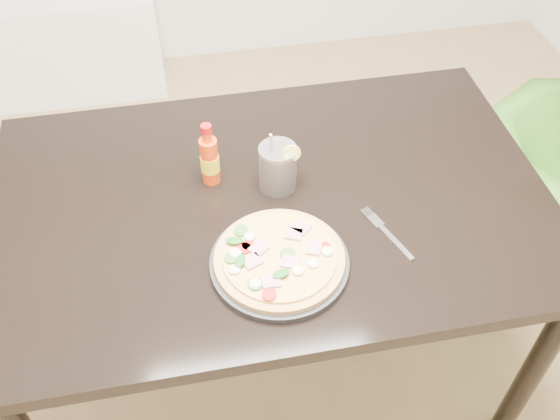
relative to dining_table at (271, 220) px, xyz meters
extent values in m
cube|color=black|center=(0.00, 0.00, 0.06)|extent=(1.40, 0.90, 0.04)
cylinder|color=black|center=(0.64, -0.39, -0.31)|extent=(0.06, 0.06, 0.71)
cylinder|color=black|center=(-0.64, 0.39, -0.31)|extent=(0.06, 0.06, 0.71)
cylinder|color=black|center=(0.64, 0.39, -0.31)|extent=(0.06, 0.06, 0.71)
cylinder|color=black|center=(-0.02, -0.21, 0.09)|extent=(0.32, 0.32, 0.02)
cylinder|color=#DAB662|center=(-0.02, -0.21, 0.11)|extent=(0.30, 0.30, 0.01)
cylinder|color=#D5BD5C|center=(-0.02, -0.21, 0.12)|extent=(0.26, 0.26, 0.01)
cube|color=#CF8193|center=(-0.05, -0.29, 0.12)|extent=(0.04, 0.03, 0.01)
cube|color=#CF8193|center=(0.04, -0.15, 0.12)|extent=(0.05, 0.05, 0.01)
cube|color=#CF8193|center=(0.06, -0.21, 0.12)|extent=(0.05, 0.05, 0.01)
cube|color=#CF8193|center=(0.00, -0.24, 0.12)|extent=(0.05, 0.05, 0.01)
cube|color=#CF8193|center=(0.02, -0.16, 0.12)|extent=(0.05, 0.05, 0.01)
cube|color=#CF8193|center=(-0.06, -0.19, 0.12)|extent=(0.05, 0.05, 0.01)
cube|color=#CF8193|center=(-0.08, -0.22, 0.12)|extent=(0.05, 0.05, 0.01)
cylinder|color=red|center=(-0.06, -0.32, 0.12)|extent=(0.03, 0.03, 0.01)
cylinder|color=red|center=(-0.09, -0.18, 0.12)|extent=(0.03, 0.03, 0.01)
cylinder|color=red|center=(0.08, -0.22, 0.12)|extent=(0.03, 0.03, 0.01)
cylinder|color=red|center=(-0.08, -0.18, 0.12)|extent=(0.03, 0.03, 0.01)
cylinder|color=#377125|center=(-0.09, -0.29, 0.12)|extent=(0.03, 0.03, 0.01)
cylinder|color=#377125|center=(-0.13, -0.21, 0.12)|extent=(0.03, 0.03, 0.01)
cylinder|color=#377125|center=(-0.09, -0.13, 0.12)|extent=(0.03, 0.03, 0.01)
cylinder|color=#377125|center=(0.00, -0.22, 0.12)|extent=(0.03, 0.03, 0.01)
ellipsoid|color=white|center=(-0.08, -0.15, 0.12)|extent=(0.03, 0.03, 0.01)
ellipsoid|color=white|center=(-0.12, -0.20, 0.12)|extent=(0.03, 0.03, 0.01)
ellipsoid|color=white|center=(0.01, -0.27, 0.12)|extent=(0.03, 0.03, 0.01)
ellipsoid|color=white|center=(-0.12, -0.24, 0.12)|extent=(0.03, 0.03, 0.01)
ellipsoid|color=white|center=(0.09, -0.23, 0.12)|extent=(0.03, 0.03, 0.01)
ellipsoid|color=white|center=(-0.09, -0.28, 0.12)|extent=(0.03, 0.03, 0.01)
ellipsoid|color=white|center=(0.05, -0.26, 0.12)|extent=(0.03, 0.03, 0.01)
ellipsoid|color=#1A6317|center=(-0.11, -0.16, 0.13)|extent=(0.04, 0.03, 0.00)
ellipsoid|color=#1A6317|center=(-0.11, -0.22, 0.13)|extent=(0.04, 0.05, 0.00)
ellipsoid|color=#1A6317|center=(-0.03, -0.27, 0.13)|extent=(0.04, 0.03, 0.00)
cylinder|color=#E33F0D|center=(-0.14, 0.09, 0.15)|extent=(0.06, 0.06, 0.13)
cylinder|color=yellow|center=(-0.14, 0.09, 0.14)|extent=(0.05, 0.05, 0.05)
cylinder|color=#E33F0D|center=(-0.14, 0.09, 0.23)|extent=(0.02, 0.02, 0.03)
cylinder|color=red|center=(-0.14, 0.09, 0.25)|extent=(0.03, 0.03, 0.02)
cylinder|color=black|center=(0.03, 0.04, 0.14)|extent=(0.09, 0.09, 0.11)
cylinder|color=silver|center=(0.03, 0.04, 0.15)|extent=(0.09, 0.09, 0.12)
cylinder|color=#F2E059|center=(0.06, 0.02, 0.20)|extent=(0.04, 0.01, 0.04)
cylinder|color=#B2B2B7|center=(0.02, 0.05, 0.18)|extent=(0.03, 0.06, 0.17)
cube|color=silver|center=(0.26, -0.20, 0.09)|extent=(0.05, 0.12, 0.00)
cube|color=silver|center=(0.23, -0.13, 0.09)|extent=(0.04, 0.05, 0.00)
cube|color=silver|center=(0.21, -0.10, 0.09)|extent=(0.01, 0.03, 0.00)
cube|color=silver|center=(0.22, -0.10, 0.09)|extent=(0.01, 0.03, 0.00)
cube|color=silver|center=(0.23, -0.10, 0.09)|extent=(0.01, 0.03, 0.00)
cube|color=silver|center=(0.23, -0.09, 0.09)|extent=(0.01, 0.03, 0.00)
cylinder|color=brown|center=(1.14, 0.25, -0.56)|extent=(0.28, 0.28, 0.22)
cube|color=white|center=(-0.96, 1.68, -0.42)|extent=(1.40, 0.34, 0.50)
camera|label=1|loc=(-0.18, -1.08, 1.20)|focal=40.00mm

